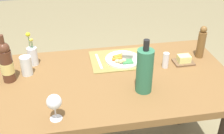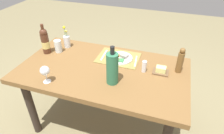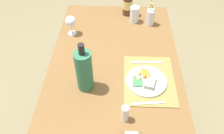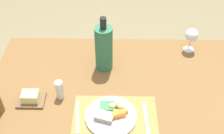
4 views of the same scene
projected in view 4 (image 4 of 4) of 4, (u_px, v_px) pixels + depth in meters
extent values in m
cube|color=brown|center=(131.00, 91.00, 1.47)|extent=(1.45, 0.82, 0.04)
cylinder|color=#332922|center=(36.00, 93.00, 1.94)|extent=(0.07, 0.07, 0.67)
cylinder|color=#332922|center=(219.00, 95.00, 1.93)|extent=(0.07, 0.07, 0.67)
cube|color=olive|center=(115.00, 121.00, 1.30)|extent=(0.39, 0.30, 0.01)
cylinder|color=silver|center=(111.00, 116.00, 1.31)|extent=(0.23, 0.23, 0.01)
cube|color=gray|center=(104.00, 117.00, 1.28)|extent=(0.10, 0.07, 0.03)
cylinder|color=orange|center=(119.00, 115.00, 1.29)|extent=(0.07, 0.05, 0.03)
cylinder|color=orange|center=(121.00, 112.00, 1.31)|extent=(0.07, 0.03, 0.02)
ellipsoid|color=#CCB685|center=(112.00, 106.00, 1.33)|extent=(0.03, 0.03, 0.02)
ellipsoid|color=tan|center=(117.00, 104.00, 1.34)|extent=(0.04, 0.03, 0.03)
ellipsoid|color=#DABB7B|center=(121.00, 106.00, 1.33)|extent=(0.03, 0.03, 0.02)
cube|color=#3C844A|center=(107.00, 106.00, 1.34)|extent=(0.07, 0.06, 0.01)
cube|color=silver|center=(78.00, 117.00, 1.31)|extent=(0.03, 0.18, 0.00)
cube|color=silver|center=(146.00, 119.00, 1.30)|extent=(0.03, 0.20, 0.00)
cylinder|color=#30704D|center=(104.00, 49.00, 1.49)|extent=(0.09, 0.09, 0.26)
cylinder|color=black|center=(103.00, 23.00, 1.38)|extent=(0.03, 0.03, 0.06)
cylinder|color=white|center=(188.00, 49.00, 1.68)|extent=(0.06, 0.06, 0.00)
cylinder|color=white|center=(189.00, 44.00, 1.66)|extent=(0.01, 0.01, 0.07)
sphere|color=white|center=(192.00, 35.00, 1.61)|extent=(0.07, 0.07, 0.07)
cylinder|color=white|center=(60.00, 90.00, 1.38)|extent=(0.04, 0.04, 0.10)
cube|color=brown|center=(31.00, 100.00, 1.39)|extent=(0.13, 0.10, 0.01)
cube|color=#E4E888|center=(30.00, 96.00, 1.37)|extent=(0.08, 0.06, 0.04)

